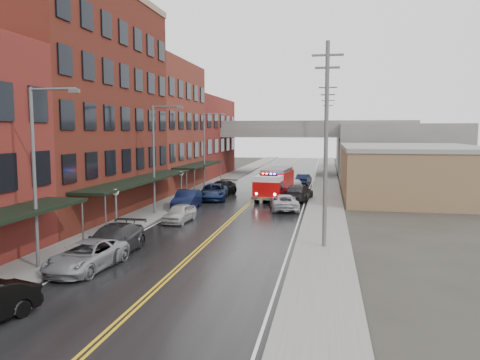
{
  "coord_description": "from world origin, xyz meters",
  "views": [
    {
      "loc": [
        7.32,
        -12.5,
        6.89
      ],
      "look_at": [
        0.4,
        24.26,
        3.0
      ],
      "focal_mm": 35.0,
      "sensor_mm": 36.0,
      "label": 1
    }
  ],
  "objects": [
    {
      "name": "ground",
      "position": [
        0.0,
        0.0,
        0.0
      ],
      "size": [
        220.0,
        220.0,
        0.0
      ],
      "primitive_type": "plane",
      "color": "#2D2B26",
      "rests_on": "ground"
    },
    {
      "name": "road",
      "position": [
        0.0,
        30.0,
        0.01
      ],
      "size": [
        11.0,
        160.0,
        0.02
      ],
      "primitive_type": "cube",
      "color": "black",
      "rests_on": "ground"
    },
    {
      "name": "sidewalk_left",
      "position": [
        -7.3,
        30.0,
        0.07
      ],
      "size": [
        3.0,
        160.0,
        0.15
      ],
      "primitive_type": "cube",
      "color": "slate",
      "rests_on": "ground"
    },
    {
      "name": "sidewalk_right",
      "position": [
        7.3,
        30.0,
        0.07
      ],
      "size": [
        3.0,
        160.0,
        0.15
      ],
      "primitive_type": "cube",
      "color": "slate",
      "rests_on": "ground"
    },
    {
      "name": "curb_left",
      "position": [
        -5.65,
        30.0,
        0.07
      ],
      "size": [
        0.3,
        160.0,
        0.15
      ],
      "primitive_type": "cube",
      "color": "gray",
      "rests_on": "ground"
    },
    {
      "name": "curb_right",
      "position": [
        5.65,
        30.0,
        0.07
      ],
      "size": [
        0.3,
        160.0,
        0.15
      ],
      "primitive_type": "cube",
      "color": "gray",
      "rests_on": "ground"
    },
    {
      "name": "brick_building_b",
      "position": [
        -13.3,
        23.0,
        9.0
      ],
      "size": [
        9.0,
        20.0,
        18.0
      ],
      "primitive_type": "cube",
      "color": "#521A15",
      "rests_on": "ground"
    },
    {
      "name": "brick_building_c",
      "position": [
        -13.3,
        40.5,
        7.5
      ],
      "size": [
        9.0,
        15.0,
        15.0
      ],
      "primitive_type": "cube",
      "color": "maroon",
      "rests_on": "ground"
    },
    {
      "name": "brick_building_far",
      "position": [
        -13.3,
        58.0,
        6.0
      ],
      "size": [
        9.0,
        20.0,
        12.0
      ],
      "primitive_type": "cube",
      "color": "maroon",
      "rests_on": "ground"
    },
    {
      "name": "tan_building",
      "position": [
        16.0,
        40.0,
        2.5
      ],
      "size": [
        14.0,
        22.0,
        5.0
      ],
      "primitive_type": "cube",
      "color": "#805F45",
      "rests_on": "ground"
    },
    {
      "name": "right_far_block",
      "position": [
        18.0,
        70.0,
        4.0
      ],
      "size": [
        18.0,
        30.0,
        8.0
      ],
      "primitive_type": "cube",
      "color": "slate",
      "rests_on": "ground"
    },
    {
      "name": "awning_1",
      "position": [
        -7.49,
        23.0,
        2.99
      ],
      "size": [
        2.6,
        18.0,
        3.09
      ],
      "color": "black",
      "rests_on": "ground"
    },
    {
      "name": "awning_2",
      "position": [
        -7.49,
        40.5,
        2.99
      ],
      "size": [
        2.6,
        13.0,
        3.09
      ],
      "color": "black",
      "rests_on": "ground"
    },
    {
      "name": "globe_lamp_1",
      "position": [
        -6.4,
        16.0,
        2.31
      ],
      "size": [
        0.44,
        0.44,
        3.12
      ],
      "color": "#59595B",
      "rests_on": "ground"
    },
    {
      "name": "globe_lamp_2",
      "position": [
        -6.4,
        30.0,
        2.31
      ],
      "size": [
        0.44,
        0.44,
        3.12
      ],
      "color": "#59595B",
      "rests_on": "ground"
    },
    {
      "name": "street_lamp_0",
      "position": [
        -6.55,
        8.0,
        5.19
      ],
      "size": [
        2.64,
        0.22,
        9.0
      ],
      "color": "#59595B",
      "rests_on": "ground"
    },
    {
      "name": "street_lamp_1",
      "position": [
        -6.55,
        24.0,
        5.19
      ],
      "size": [
        2.64,
        0.22,
        9.0
      ],
      "color": "#59595B",
      "rests_on": "ground"
    },
    {
      "name": "street_lamp_2",
      "position": [
        -6.55,
        40.0,
        5.19
      ],
      "size": [
        2.64,
        0.22,
        9.0
      ],
      "color": "#59595B",
      "rests_on": "ground"
    },
    {
      "name": "utility_pole_0",
      "position": [
        7.2,
        15.0,
        6.31
      ],
      "size": [
        1.8,
        0.24,
        12.0
      ],
      "color": "#59595B",
      "rests_on": "ground"
    },
    {
      "name": "utility_pole_1",
      "position": [
        7.2,
        35.0,
        6.31
      ],
      "size": [
        1.8,
        0.24,
        12.0
      ],
      "color": "#59595B",
      "rests_on": "ground"
    },
    {
      "name": "utility_pole_2",
      "position": [
        7.2,
        55.0,
        6.31
      ],
      "size": [
        1.8,
        0.24,
        12.0
      ],
      "color": "#59595B",
      "rests_on": "ground"
    },
    {
      "name": "overpass",
      "position": [
        0.0,
        62.0,
        5.99
      ],
      "size": [
        40.0,
        10.0,
        7.5
      ],
      "color": "slate",
      "rests_on": "ground"
    },
    {
      "name": "fire_truck",
      "position": [
        1.98,
        35.12,
        1.64
      ],
      "size": [
        3.96,
        8.51,
        3.03
      ],
      "rotation": [
        0.0,
        0.0,
        -0.1
      ],
      "color": "#BD0809",
      "rests_on": "ground"
    },
    {
      "name": "parked_car_left_2",
      "position": [
        -4.43,
        8.47,
        0.71
      ],
      "size": [
        2.74,
        5.29,
        1.43
      ],
      "primitive_type": "imported",
      "rotation": [
        0.0,
        0.0,
        -0.07
      ],
      "color": "gray",
      "rests_on": "ground"
    },
    {
      "name": "parked_car_left_3",
      "position": [
        -4.39,
        11.3,
        0.82
      ],
      "size": [
        2.46,
        5.72,
        1.64
      ],
      "primitive_type": "imported",
      "rotation": [
        0.0,
        0.0,
        0.03
      ],
      "color": "#272729",
      "rests_on": "ground"
    },
    {
      "name": "parked_car_left_4",
      "position": [
        -3.73,
        21.2,
        0.69
      ],
      "size": [
        1.9,
        4.14,
        1.37
      ],
      "primitive_type": "imported",
      "rotation": [
        0.0,
        0.0,
        -0.07
      ],
      "color": "#B4B4B4",
      "rests_on": "ground"
    },
    {
      "name": "parked_car_left_5",
      "position": [
        -4.98,
        27.2,
        0.84
      ],
      "size": [
        2.1,
        5.18,
        1.67
      ],
      "primitive_type": "imported",
      "rotation": [
        0.0,
        0.0,
        0.07
      ],
      "color": "black",
      "rests_on": "ground"
    },
    {
      "name": "parked_car_left_6",
      "position": [
        -4.02,
        33.2,
        0.79
      ],
      "size": [
        3.4,
        6.02,
        1.59
      ],
      "primitive_type": "imported",
      "rotation": [
        0.0,
        0.0,
        0.14
      ],
      "color": "#122044",
      "rests_on": "ground"
    },
    {
      "name": "parked_car_left_7",
      "position": [
        -3.91,
        36.2,
        0.79
      ],
      "size": [
        2.96,
        5.67,
        1.57
      ],
      "primitive_type": "imported",
      "rotation": [
        0.0,
        0.0,
        -0.15
      ],
      "color": "black",
      "rests_on": "ground"
    },
    {
      "name": "parked_car_right_0",
      "position": [
        3.62,
        28.2,
        0.7
      ],
      "size": [
        3.14,
        5.38,
        1.41
      ],
      "primitive_type": "imported",
      "rotation": [
        0.0,
        0.0,
        3.31
      ],
      "color": "#AFB1B8",
      "rests_on": "ground"
    },
    {
      "name": "parked_car_right_1",
      "position": [
        4.46,
        34.03,
        0.82
      ],
      "size": [
        3.06,
        5.89,
        1.63
      ],
      "primitive_type": "imported",
      "rotation": [
        0.0,
        0.0,
        3.0
      ],
      "color": "#232325",
      "rests_on": "ground"
    },
    {
      "name": "parked_car_right_2",
      "position": [
        3.6,
        42.92,
        0.67
      ],
      "size": [
        2.05,
        4.12,
        1.35
      ],
      "primitive_type": "imported",
      "rotation": [
        0.0,
        0.0,
        3.26
      ],
      "color": "silver",
      "rests_on": "ground"
    },
    {
      "name": "parked_car_right_3",
      "position": [
        4.3,
        48.45,
        0.7
      ],
      "size": [
        1.98,
        4.37,
        1.39
      ],
      "primitive_type": "imported",
      "rotation": [
        0.0,
        0.0,
        3.02
      ],
      "color": "black",
      "rests_on": "ground"
    }
  ]
}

